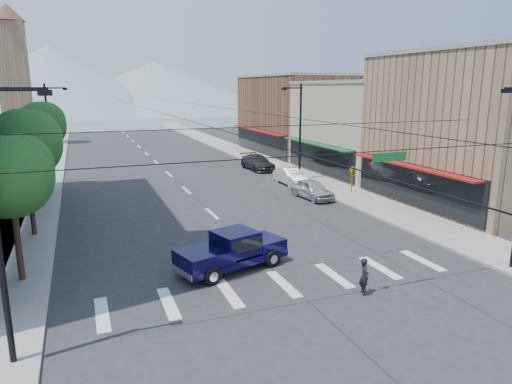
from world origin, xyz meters
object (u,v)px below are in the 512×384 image
Objects in this scene: pickup_truck at (232,250)px; parked_car_far at (258,162)px; parked_car_mid at (291,177)px; parked_car_near at (312,189)px; pedestrian at (364,276)px.

pickup_truck is 27.60m from parked_car_far.
parked_car_mid is at bearing 40.10° from pickup_truck.
parked_car_near is at bearing -95.86° from parked_car_far.
parked_car_mid is at bearing 76.54° from parked_car_near.
pickup_truck is at bearing 59.60° from pedestrian.
parked_car_far reaches higher than parked_car_near.
parked_car_far reaches higher than parked_car_mid.
parked_car_mid is (6.84, 21.57, -0.08)m from pedestrian.
pickup_truck is at bearing -138.43° from parked_car_near.
parked_car_near is at bearing 31.20° from pickup_truck.
pedestrian is at bearing -62.88° from pickup_truck.
pedestrian reaches higher than parked_car_near.
pedestrian is at bearing -116.71° from parked_car_near.
pickup_truck reaches higher than parked_car_mid.
parked_car_far is (0.00, 8.28, 0.06)m from parked_car_mid.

